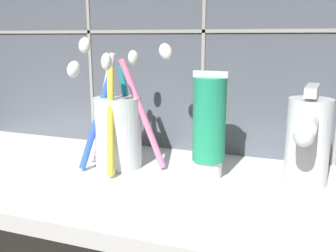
# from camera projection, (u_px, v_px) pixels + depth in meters

# --- Properties ---
(sink_counter) EXTENTS (0.79, 0.29, 0.02)m
(sink_counter) POSITION_uv_depth(u_px,v_px,m) (160.00, 187.00, 0.49)
(sink_counter) COLOR silver
(sink_counter) RESTS_ON ground
(toothbrush_cup) EXTENTS (0.14, 0.11, 0.18)m
(toothbrush_cup) POSITION_uv_depth(u_px,v_px,m) (118.00, 127.00, 0.53)
(toothbrush_cup) COLOR silver
(toothbrush_cup) RESTS_ON sink_counter
(toothpaste_tube) EXTENTS (0.04, 0.04, 0.14)m
(toothpaste_tube) POSITION_uv_depth(u_px,v_px,m) (209.00, 126.00, 0.48)
(toothpaste_tube) COLOR white
(toothpaste_tube) RESTS_ON sink_counter
(sink_faucet) EXTENTS (0.05, 0.11, 0.13)m
(sink_faucet) POSITION_uv_depth(u_px,v_px,m) (308.00, 139.00, 0.46)
(sink_faucet) COLOR silver
(sink_faucet) RESTS_ON sink_counter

